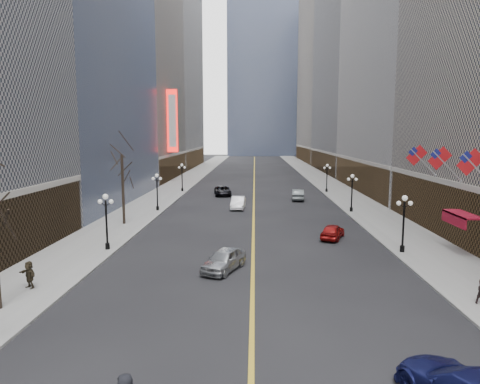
# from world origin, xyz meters

# --- Properties ---
(sidewalk_east) EXTENTS (6.00, 230.00, 0.15)m
(sidewalk_east) POSITION_xyz_m (14.00, 70.00, 0.07)
(sidewalk_east) COLOR gray
(sidewalk_east) RESTS_ON ground
(sidewalk_west) EXTENTS (6.00, 230.00, 0.15)m
(sidewalk_west) POSITION_xyz_m (-14.00, 70.00, 0.07)
(sidewalk_west) COLOR gray
(sidewalk_west) RESTS_ON ground
(lane_line) EXTENTS (0.25, 200.00, 0.02)m
(lane_line) POSITION_xyz_m (0.00, 80.00, 0.01)
(lane_line) COLOR gold
(lane_line) RESTS_ON ground
(bldg_east_c) EXTENTS (26.60, 40.60, 48.80)m
(bldg_east_c) POSITION_xyz_m (29.88, 106.00, 24.18)
(bldg_east_c) COLOR gray
(bldg_east_c) RESTS_ON ground
(bldg_east_d) EXTENTS (26.60, 46.60, 62.80)m
(bldg_east_d) POSITION_xyz_m (29.90, 149.00, 31.17)
(bldg_east_d) COLOR #A49988
(bldg_east_d) RESTS_ON ground
(bldg_west_c) EXTENTS (26.60, 30.60, 50.80)m
(bldg_west_c) POSITION_xyz_m (-29.88, 87.00, 25.19)
(bldg_west_c) COLOR #A49988
(bldg_west_c) RESTS_ON ground
(bldg_west_d) EXTENTS (26.60, 38.60, 72.80)m
(bldg_west_d) POSITION_xyz_m (-29.92, 121.00, 36.17)
(bldg_west_d) COLOR beige
(bldg_west_d) RESTS_ON ground
(streetlamp_east_1) EXTENTS (1.26, 0.44, 4.52)m
(streetlamp_east_1) POSITION_xyz_m (11.80, 30.00, 2.90)
(streetlamp_east_1) COLOR black
(streetlamp_east_1) RESTS_ON sidewalk_east
(streetlamp_east_2) EXTENTS (1.26, 0.44, 4.52)m
(streetlamp_east_2) POSITION_xyz_m (11.80, 48.00, 2.90)
(streetlamp_east_2) COLOR black
(streetlamp_east_2) RESTS_ON sidewalk_east
(streetlamp_east_3) EXTENTS (1.26, 0.44, 4.52)m
(streetlamp_east_3) POSITION_xyz_m (11.80, 66.00, 2.90)
(streetlamp_east_3) COLOR black
(streetlamp_east_3) RESTS_ON sidewalk_east
(streetlamp_west_1) EXTENTS (1.26, 0.44, 4.52)m
(streetlamp_west_1) POSITION_xyz_m (-11.80, 30.00, 2.90)
(streetlamp_west_1) COLOR black
(streetlamp_west_1) RESTS_ON sidewalk_west
(streetlamp_west_2) EXTENTS (1.26, 0.44, 4.52)m
(streetlamp_west_2) POSITION_xyz_m (-11.80, 48.00, 2.90)
(streetlamp_west_2) COLOR black
(streetlamp_west_2) RESTS_ON sidewalk_west
(streetlamp_west_3) EXTENTS (1.26, 0.44, 4.52)m
(streetlamp_west_3) POSITION_xyz_m (-11.80, 66.00, 2.90)
(streetlamp_west_3) COLOR black
(streetlamp_west_3) RESTS_ON sidewalk_west
(flag_3) EXTENTS (2.87, 0.12, 2.87)m
(flag_3) POSITION_xyz_m (15.31, 27.00, 7.29)
(flag_3) COLOR #B2B2B7
(flag_3) RESTS_ON ground
(flag_4) EXTENTS (2.87, 0.12, 2.87)m
(flag_4) POSITION_xyz_m (15.31, 32.00, 7.29)
(flag_4) COLOR #B2B2B7
(flag_4) RESTS_ON ground
(flag_5) EXTENTS (2.87, 0.12, 2.87)m
(flag_5) POSITION_xyz_m (15.31, 37.00, 7.29)
(flag_5) COLOR #B2B2B7
(flag_5) RESTS_ON ground
(awning_c) EXTENTS (1.40, 4.00, 0.93)m
(awning_c) POSITION_xyz_m (16.11, 30.00, 3.08)
(awning_c) COLOR maroon
(awning_c) RESTS_ON ground
(theatre_marquee) EXTENTS (2.00, 0.55, 12.00)m
(theatre_marquee) POSITION_xyz_m (-15.88, 80.00, 12.00)
(theatre_marquee) COLOR red
(theatre_marquee) RESTS_ON ground
(tree_west_far) EXTENTS (3.60, 3.60, 7.92)m
(tree_west_far) POSITION_xyz_m (-13.50, 40.00, 6.24)
(tree_west_far) COLOR #2D231C
(tree_west_far) RESTS_ON sidewalk_west
(car_nb_near) EXTENTS (3.37, 4.83, 1.53)m
(car_nb_near) POSITION_xyz_m (-2.00, 25.33, 0.76)
(car_nb_near) COLOR #9C9FA3
(car_nb_near) RESTS_ON ground
(car_nb_mid) EXTENTS (1.81, 4.75, 1.55)m
(car_nb_mid) POSITION_xyz_m (-2.00, 50.30, 0.77)
(car_nb_mid) COLOR white
(car_nb_mid) RESTS_ON ground
(car_nb_far) EXTENTS (3.14, 5.54, 1.46)m
(car_nb_far) POSITION_xyz_m (-4.85, 62.15, 0.73)
(car_nb_far) COLOR black
(car_nb_far) RESTS_ON ground
(car_sb_mid) EXTENTS (2.99, 4.29, 1.36)m
(car_sb_mid) POSITION_xyz_m (7.17, 34.76, 0.68)
(car_sb_mid) COLOR maroon
(car_sb_mid) RESTS_ON ground
(car_sb_far) EXTENTS (2.11, 4.90, 1.57)m
(car_sb_far) POSITION_xyz_m (6.36, 57.87, 0.78)
(car_sb_far) COLOR #52585A
(car_sb_far) RESTS_ON ground
(ped_west_far) EXTENTS (1.54, 1.21, 1.66)m
(ped_west_far) POSITION_xyz_m (-13.48, 21.10, 0.98)
(ped_west_far) COLOR #2F271A
(ped_west_far) RESTS_ON sidewalk_west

